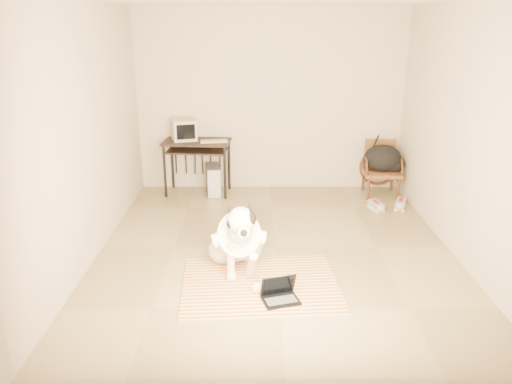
{
  "coord_description": "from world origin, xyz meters",
  "views": [
    {
      "loc": [
        -0.22,
        -5.27,
        2.48
      ],
      "look_at": [
        -0.22,
        -0.53,
        0.86
      ],
      "focal_mm": 35.0,
      "sensor_mm": 36.0,
      "label": 1
    }
  ],
  "objects_px": {
    "crt_monitor": "(184,130)",
    "rattan_chair": "(381,169)",
    "laptop": "(280,294)",
    "backpack": "(384,160)",
    "computer_desk": "(197,148)",
    "dog": "(238,239)",
    "pc_tower": "(213,180)"
  },
  "relations": [
    {
      "from": "computer_desk",
      "to": "rattan_chair",
      "type": "relative_size",
      "value": 1.28
    },
    {
      "from": "dog",
      "to": "crt_monitor",
      "type": "xyz_separation_m",
      "value": [
        -0.87,
        2.54,
        0.62
      ]
    },
    {
      "from": "computer_desk",
      "to": "crt_monitor",
      "type": "distance_m",
      "value": 0.33
    },
    {
      "from": "pc_tower",
      "to": "backpack",
      "type": "bearing_deg",
      "value": -1.69
    },
    {
      "from": "computer_desk",
      "to": "crt_monitor",
      "type": "relative_size",
      "value": 2.43
    },
    {
      "from": "backpack",
      "to": "pc_tower",
      "type": "bearing_deg",
      "value": 178.31
    },
    {
      "from": "dog",
      "to": "computer_desk",
      "type": "bearing_deg",
      "value": 105.44
    },
    {
      "from": "laptop",
      "to": "backpack",
      "type": "relative_size",
      "value": 0.65
    },
    {
      "from": "laptop",
      "to": "rattan_chair",
      "type": "height_order",
      "value": "rattan_chair"
    },
    {
      "from": "computer_desk",
      "to": "crt_monitor",
      "type": "height_order",
      "value": "crt_monitor"
    },
    {
      "from": "laptop",
      "to": "rattan_chair",
      "type": "distance_m",
      "value": 3.5
    },
    {
      "from": "crt_monitor",
      "to": "rattan_chair",
      "type": "relative_size",
      "value": 0.53
    },
    {
      "from": "dog",
      "to": "laptop",
      "type": "height_order",
      "value": "dog"
    },
    {
      "from": "dog",
      "to": "rattan_chair",
      "type": "xyz_separation_m",
      "value": [
        2.06,
        2.43,
        0.06
      ]
    },
    {
      "from": "crt_monitor",
      "to": "backpack",
      "type": "relative_size",
      "value": 0.71
    },
    {
      "from": "crt_monitor",
      "to": "backpack",
      "type": "height_order",
      "value": "crt_monitor"
    },
    {
      "from": "computer_desk",
      "to": "laptop",
      "type": "bearing_deg",
      "value": -70.64
    },
    {
      "from": "laptop",
      "to": "crt_monitor",
      "type": "xyz_separation_m",
      "value": [
        -1.28,
        3.18,
        0.89
      ]
    },
    {
      "from": "pc_tower",
      "to": "backpack",
      "type": "height_order",
      "value": "backpack"
    },
    {
      "from": "laptop",
      "to": "pc_tower",
      "type": "bearing_deg",
      "value": 105.61
    },
    {
      "from": "dog",
      "to": "rattan_chair",
      "type": "bearing_deg",
      "value": 49.73
    },
    {
      "from": "computer_desk",
      "to": "rattan_chair",
      "type": "height_order",
      "value": "computer_desk"
    },
    {
      "from": "rattan_chair",
      "to": "dog",
      "type": "bearing_deg",
      "value": -130.27
    },
    {
      "from": "laptop",
      "to": "backpack",
      "type": "distance_m",
      "value": 3.49
    },
    {
      "from": "laptop",
      "to": "crt_monitor",
      "type": "distance_m",
      "value": 3.55
    },
    {
      "from": "laptop",
      "to": "rattan_chair",
      "type": "bearing_deg",
      "value": 61.78
    },
    {
      "from": "dog",
      "to": "pc_tower",
      "type": "relative_size",
      "value": 2.37
    },
    {
      "from": "crt_monitor",
      "to": "backpack",
      "type": "bearing_deg",
      "value": -3.21
    },
    {
      "from": "dog",
      "to": "pc_tower",
      "type": "distance_m",
      "value": 2.5
    },
    {
      "from": "laptop",
      "to": "computer_desk",
      "type": "height_order",
      "value": "computer_desk"
    },
    {
      "from": "computer_desk",
      "to": "crt_monitor",
      "type": "xyz_separation_m",
      "value": [
        -0.19,
        0.07,
        0.27
      ]
    },
    {
      "from": "dog",
      "to": "crt_monitor",
      "type": "distance_m",
      "value": 2.76
    }
  ]
}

